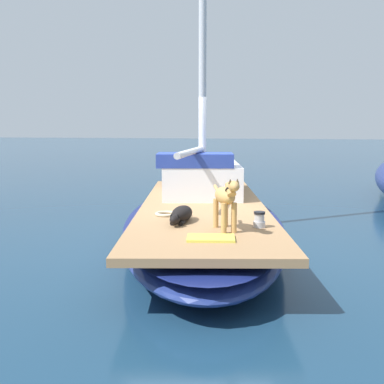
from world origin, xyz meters
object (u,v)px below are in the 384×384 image
sailboat_main (203,223)px  dog_tan (226,198)px  dog_black (181,215)px  deck_winch (259,220)px  deck_towel (211,238)px  coiled_rope (166,214)px

sailboat_main → dog_tan: dog_tan is taller
sailboat_main → dog_black: (-0.05, -1.52, 0.43)m
sailboat_main → deck_winch: size_ratio=36.02×
dog_tan → deck_winch: (0.41, 0.28, -0.32)m
dog_tan → deck_towel: (-0.12, -0.48, -0.41)m
deck_winch → dog_tan: bearing=-145.5°
dog_black → dog_tan: (0.67, -0.43, 0.32)m
dog_black → deck_towel: bearing=-58.9°
dog_black → deck_winch: dog_black is taller
dog_tan → dog_black: bearing=147.4°
deck_winch → sailboat_main: bearing=121.6°
dog_tan → coiled_rope: dog_tan is taller
dog_tan → coiled_rope: size_ratio=2.75×
coiled_rope → deck_towel: coiled_rope is taller
dog_tan → deck_towel: size_ratio=1.59×
sailboat_main → coiled_rope: (-0.38, -1.08, 0.35)m
deck_towel → sailboat_main: bearing=101.5°
dog_black → coiled_rope: dog_black is taller
coiled_rope → deck_towel: 1.62m
dog_black → dog_tan: 0.85m
sailboat_main → coiled_rope: 1.19m
coiled_rope → deck_winch: bearing=-22.8°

